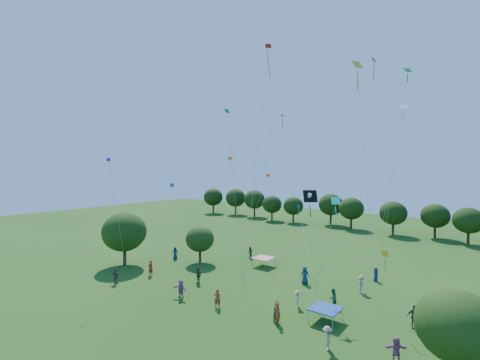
{
  "coord_description": "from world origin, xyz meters",
  "views": [
    {
      "loc": [
        17.65,
        -8.82,
        12.01
      ],
      "look_at": [
        0.0,
        14.0,
        11.0
      ],
      "focal_mm": 24.0,
      "sensor_mm": 36.0,
      "label": 1
    }
  ],
  "objects_px": {
    "near_tree_east": "(458,327)",
    "red_high_kite": "(264,92)",
    "tent_red_stripe": "(263,258)",
    "near_tree_north": "(200,239)",
    "near_tree_west": "(124,232)",
    "tent_blue": "(325,309)",
    "pirate_kite": "(310,197)"
  },
  "relations": [
    {
      "from": "near_tree_north",
      "to": "tent_red_stripe",
      "type": "distance_m",
      "value": 8.42
    },
    {
      "from": "tent_red_stripe",
      "to": "pirate_kite",
      "type": "distance_m",
      "value": 13.59
    },
    {
      "from": "tent_red_stripe",
      "to": "tent_blue",
      "type": "distance_m",
      "value": 14.78
    },
    {
      "from": "near_tree_north",
      "to": "red_high_kite",
      "type": "relative_size",
      "value": 0.19
    },
    {
      "from": "near_tree_north",
      "to": "pirate_kite",
      "type": "xyz_separation_m",
      "value": [
        16.22,
        -2.29,
        6.41
      ]
    },
    {
      "from": "tent_blue",
      "to": "near_tree_west",
      "type": "bearing_deg",
      "value": -177.32
    },
    {
      "from": "near_tree_west",
      "to": "near_tree_north",
      "type": "height_order",
      "value": "near_tree_west"
    },
    {
      "from": "near_tree_west",
      "to": "near_tree_east",
      "type": "height_order",
      "value": "near_tree_west"
    },
    {
      "from": "near_tree_north",
      "to": "tent_blue",
      "type": "height_order",
      "value": "near_tree_north"
    },
    {
      "from": "near_tree_north",
      "to": "tent_red_stripe",
      "type": "xyz_separation_m",
      "value": [
        7.33,
        3.63,
        -2.0
      ]
    },
    {
      "from": "near_tree_east",
      "to": "tent_red_stripe",
      "type": "distance_m",
      "value": 23.94
    },
    {
      "from": "near_tree_west",
      "to": "red_high_kite",
      "type": "distance_m",
      "value": 23.85
    },
    {
      "from": "pirate_kite",
      "to": "red_high_kite",
      "type": "xyz_separation_m",
      "value": [
        -6.38,
        2.11,
        10.78
      ]
    },
    {
      "from": "tent_red_stripe",
      "to": "red_high_kite",
      "type": "bearing_deg",
      "value": -56.6
    },
    {
      "from": "near_tree_east",
      "to": "red_high_kite",
      "type": "bearing_deg",
      "value": 155.35
    },
    {
      "from": "near_tree_west",
      "to": "tent_blue",
      "type": "relative_size",
      "value": 3.01
    },
    {
      "from": "near_tree_west",
      "to": "near_tree_east",
      "type": "bearing_deg",
      "value": -3.15
    },
    {
      "from": "pirate_kite",
      "to": "tent_blue",
      "type": "bearing_deg",
      "value": -47.02
    },
    {
      "from": "tent_blue",
      "to": "red_high_kite",
      "type": "height_order",
      "value": "red_high_kite"
    },
    {
      "from": "tent_red_stripe",
      "to": "near_tree_east",
      "type": "bearing_deg",
      "value": -30.48
    },
    {
      "from": "near_tree_west",
      "to": "tent_red_stripe",
      "type": "bearing_deg",
      "value": 36.09
    },
    {
      "from": "tent_blue",
      "to": "near_tree_east",
      "type": "bearing_deg",
      "value": -19.45
    },
    {
      "from": "tent_red_stripe",
      "to": "near_tree_north",
      "type": "bearing_deg",
      "value": -153.64
    },
    {
      "from": "near_tree_north",
      "to": "pirate_kite",
      "type": "bearing_deg",
      "value": -8.03
    },
    {
      "from": "tent_red_stripe",
      "to": "tent_blue",
      "type": "relative_size",
      "value": 1.0
    },
    {
      "from": "near_tree_west",
      "to": "tent_red_stripe",
      "type": "height_order",
      "value": "near_tree_west"
    },
    {
      "from": "near_tree_north",
      "to": "near_tree_east",
      "type": "relative_size",
      "value": 0.86
    },
    {
      "from": "near_tree_west",
      "to": "red_high_kite",
      "type": "relative_size",
      "value": 0.27
    },
    {
      "from": "near_tree_east",
      "to": "red_high_kite",
      "type": "height_order",
      "value": "red_high_kite"
    },
    {
      "from": "near_tree_north",
      "to": "pirate_kite",
      "type": "relative_size",
      "value": 0.53
    },
    {
      "from": "near_tree_east",
      "to": "tent_blue",
      "type": "height_order",
      "value": "near_tree_east"
    },
    {
      "from": "near_tree_east",
      "to": "tent_blue",
      "type": "distance_m",
      "value": 9.64
    }
  ]
}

